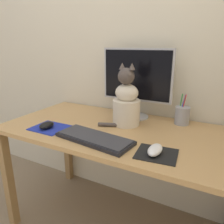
% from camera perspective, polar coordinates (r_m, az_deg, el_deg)
% --- Properties ---
extents(wall_back, '(7.00, 0.04, 2.50)m').
position_cam_1_polar(wall_back, '(1.51, 8.74, 20.32)').
color(wall_back, beige).
rests_on(wall_back, ground_plane).
extents(desk, '(1.37, 0.67, 0.70)m').
position_cam_1_polar(desk, '(1.29, 1.98, -8.26)').
color(desk, tan).
rests_on(desk, ground_plane).
extents(monitor, '(0.46, 0.17, 0.44)m').
position_cam_1_polar(monitor, '(1.40, 6.28, 8.39)').
color(monitor, '#B2B2B7').
rests_on(monitor, desk).
extents(keyboard, '(0.42, 0.21, 0.02)m').
position_cam_1_polar(keyboard, '(1.11, -4.63, -6.82)').
color(keyboard, black).
rests_on(keyboard, desk).
extents(mousepad_left, '(0.20, 0.17, 0.00)m').
position_cam_1_polar(mousepad_left, '(1.32, -15.98, -3.95)').
color(mousepad_left, '#1E2D9E').
rests_on(mousepad_left, desk).
extents(mousepad_right, '(0.19, 0.17, 0.00)m').
position_cam_1_polar(mousepad_right, '(1.00, 11.58, -10.66)').
color(mousepad_right, black).
rests_on(mousepad_right, desk).
extents(computer_mouse_left, '(0.07, 0.10, 0.04)m').
position_cam_1_polar(computer_mouse_left, '(1.30, -16.70, -3.32)').
color(computer_mouse_left, black).
rests_on(computer_mouse_left, mousepad_left).
extents(computer_mouse_right, '(0.06, 0.11, 0.04)m').
position_cam_1_polar(computer_mouse_right, '(0.99, 11.18, -9.68)').
color(computer_mouse_right, white).
rests_on(computer_mouse_right, mousepad_right).
extents(cat, '(0.22, 0.20, 0.37)m').
position_cam_1_polar(cat, '(1.28, 3.90, 2.46)').
color(cat, beige).
rests_on(cat, desk).
extents(pen_cup, '(0.09, 0.09, 0.18)m').
position_cam_1_polar(pen_cup, '(1.38, 17.85, -0.81)').
color(pen_cup, '#99999E').
rests_on(pen_cup, desk).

